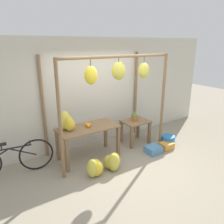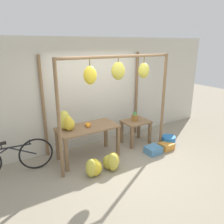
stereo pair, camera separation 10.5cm
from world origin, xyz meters
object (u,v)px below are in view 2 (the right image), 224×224
(fruit_crate_white, at_px, (153,150))
(fruit_crate_purple, at_px, (167,146))
(orange_pile, at_px, (88,125))
(pineapple_cluster, at_px, (135,117))
(banana_pile_on_table, at_px, (67,122))
(banana_pile_ground_left, at_px, (94,168))
(banana_pile_ground_right, at_px, (112,162))
(parked_bicycle, at_px, (10,158))
(blue_bucket, at_px, (168,141))

(fruit_crate_white, xyz_separation_m, fruit_crate_purple, (0.45, -0.01, -0.01))
(orange_pile, xyz_separation_m, pineapple_cluster, (1.42, 0.06, -0.07))
(banana_pile_on_table, distance_m, banana_pile_ground_left, 1.17)
(pineapple_cluster, height_order, fruit_crate_purple, pineapple_cluster)
(banana_pile_on_table, xyz_separation_m, orange_pile, (0.48, -0.06, -0.14))
(orange_pile, relative_size, fruit_crate_purple, 0.54)
(fruit_crate_purple, bearing_deg, banana_pile_on_table, 162.38)
(banana_pile_ground_left, relative_size, banana_pile_ground_right, 1.00)
(banana_pile_on_table, height_order, fruit_crate_white, banana_pile_on_table)
(parked_bicycle, bearing_deg, fruit_crate_white, -15.73)
(banana_pile_on_table, bearing_deg, fruit_crate_white, -21.06)
(banana_pile_on_table, bearing_deg, fruit_crate_purple, -17.62)
(banana_pile_on_table, bearing_deg, pineapple_cluster, -0.16)
(pineapple_cluster, height_order, banana_pile_ground_right, pineapple_cluster)
(fruit_crate_white, xyz_separation_m, parked_bicycle, (-3.16, 0.89, 0.28))
(blue_bucket, distance_m, parked_bicycle, 3.91)
(pineapple_cluster, distance_m, banana_pile_ground_left, 1.95)
(banana_pile_on_table, height_order, parked_bicycle, banana_pile_on_table)
(orange_pile, bearing_deg, parked_bicycle, 173.15)
(parked_bicycle, height_order, fruit_crate_purple, parked_bicycle)
(blue_bucket, height_order, fruit_crate_purple, blue_bucket)
(fruit_crate_white, distance_m, fruit_crate_purple, 0.45)
(fruit_crate_purple, bearing_deg, fruit_crate_white, 178.39)
(fruit_crate_white, relative_size, fruit_crate_purple, 1.11)
(blue_bucket, bearing_deg, pineapple_cluster, 139.49)
(banana_pile_on_table, relative_size, banana_pile_ground_left, 1.00)
(blue_bucket, distance_m, fruit_crate_purple, 0.27)
(pineapple_cluster, height_order, blue_bucket, pineapple_cluster)
(orange_pile, height_order, pineapple_cluster, pineapple_cluster)
(orange_pile, relative_size, banana_pile_ground_right, 0.42)
(banana_pile_ground_left, relative_size, fruit_crate_purple, 1.32)
(banana_pile_ground_right, bearing_deg, banana_pile_ground_left, -178.82)
(orange_pile, distance_m, banana_pile_ground_right, 1.01)
(banana_pile_ground_left, distance_m, fruit_crate_white, 1.71)
(banana_pile_on_table, xyz_separation_m, parked_bicycle, (-1.22, 0.14, -0.61))
(blue_bucket, height_order, parked_bicycle, parked_bicycle)
(fruit_crate_white, distance_m, blue_bucket, 0.68)
(pineapple_cluster, relative_size, fruit_crate_purple, 0.85)
(banana_pile_on_table, bearing_deg, banana_pile_ground_right, -50.70)
(parked_bicycle, relative_size, fruit_crate_purple, 5.12)
(banana_pile_on_table, height_order, fruit_crate_purple, banana_pile_on_table)
(banana_pile_on_table, height_order, orange_pile, banana_pile_on_table)
(banana_pile_ground_right, bearing_deg, orange_pile, 103.79)
(banana_pile_on_table, xyz_separation_m, blue_bucket, (2.61, -0.61, -0.85))
(orange_pile, xyz_separation_m, blue_bucket, (2.12, -0.55, -0.71))
(pineapple_cluster, xyz_separation_m, blue_bucket, (0.71, -0.60, -0.64))
(blue_bucket, relative_size, fruit_crate_purple, 1.08)
(parked_bicycle, bearing_deg, pineapple_cluster, -2.71)
(pineapple_cluster, bearing_deg, banana_pile_ground_right, -146.54)
(orange_pile, bearing_deg, banana_pile_ground_left, -108.04)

